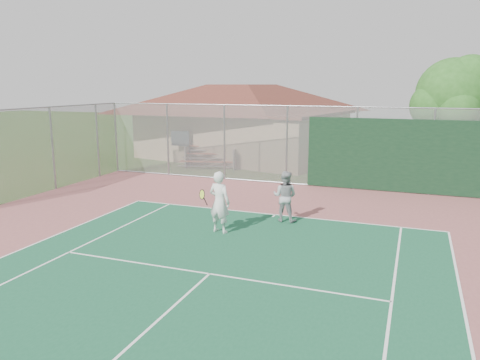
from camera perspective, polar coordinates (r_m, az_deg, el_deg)
name	(u,v)px	position (r m, az deg, el deg)	size (l,w,h in m)	color
back_fence	(358,151)	(20.35, 14.19, 3.46)	(20.08, 0.11, 3.53)	gray
side_fence_left	(53,149)	(21.33, -21.87, 3.56)	(0.08, 9.00, 3.50)	gray
clubhouse	(242,114)	(28.64, 0.25, 8.07)	(13.50, 10.33, 5.24)	tan
bleachers	(211,156)	(25.57, -3.53, 2.93)	(3.31, 2.36, 1.10)	#953D22
tree	(455,97)	(25.42, 24.73, 9.20)	(4.17, 3.95, 5.82)	#331E12
player_white_front	(219,203)	(14.02, -2.54, -2.77)	(0.98, 0.73, 1.88)	silver
player_grey_back	(285,197)	(15.25, 5.50, -2.06)	(0.83, 0.66, 1.67)	#989A9D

